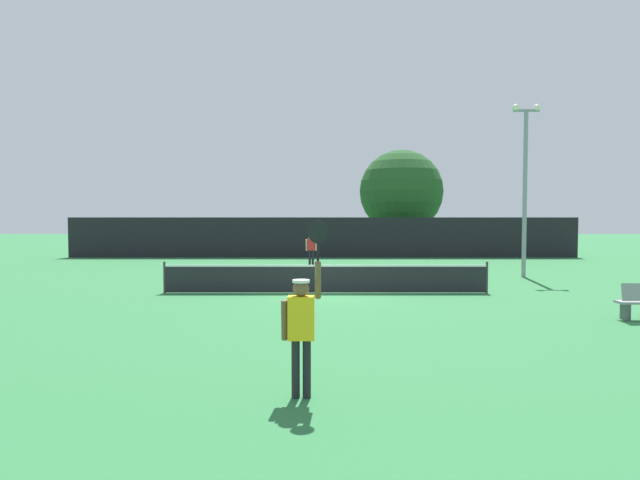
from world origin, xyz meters
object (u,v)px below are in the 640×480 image
at_px(tennis_ball, 390,286).
at_px(large_tree, 400,192).
at_px(player_serving, 301,319).
at_px(parked_car_near, 213,240).
at_px(player_receiving, 310,246).
at_px(parked_car_mid, 279,241).
at_px(light_pole, 524,178).

xyz_separation_m(tennis_ball, large_tree, (3.28, 19.39, 4.35)).
xyz_separation_m(player_serving, parked_car_near, (-7.73, 32.58, -0.36)).
distance_m(player_receiving, tennis_ball, 8.56).
height_order(player_serving, player_receiving, player_serving).
distance_m(tennis_ball, large_tree, 20.14).
height_order(player_serving, tennis_ball, player_serving).
bearing_deg(parked_car_near, player_serving, -77.39).
distance_m(player_serving, parked_car_mid, 31.80).
distance_m(tennis_ball, parked_car_mid, 20.46).
relative_size(light_pole, parked_car_mid, 1.69).
bearing_deg(player_serving, tennis_ball, 76.46).
relative_size(parked_car_near, parked_car_mid, 0.97).
bearing_deg(parked_car_near, parked_car_mid, -10.84).
bearing_deg(large_tree, parked_car_mid, 178.13).
bearing_deg(player_serving, light_pole, 59.43).
bearing_deg(light_pole, player_receiving, 152.87).
height_order(tennis_ball, parked_car_near, parked_car_near).
relative_size(player_receiving, tennis_ball, 25.01).
bearing_deg(tennis_ball, player_serving, -103.54).
distance_m(tennis_ball, parked_car_near, 23.17).
bearing_deg(parked_car_near, large_tree, -5.62).
bearing_deg(parked_car_mid, light_pole, -49.35).
bearing_deg(large_tree, player_receiving, -119.01).
relative_size(light_pole, large_tree, 0.99).
distance_m(player_serving, tennis_ball, 12.39).
height_order(light_pole, parked_car_mid, light_pole).
height_order(tennis_ball, large_tree, large_tree).
bearing_deg(light_pole, large_tree, 99.90).
distance_m(player_serving, light_pole, 17.94).
bearing_deg(parked_car_mid, parked_car_near, 175.22).
distance_m(light_pole, large_tree, 16.42).
bearing_deg(tennis_ball, player_receiving, 111.26).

